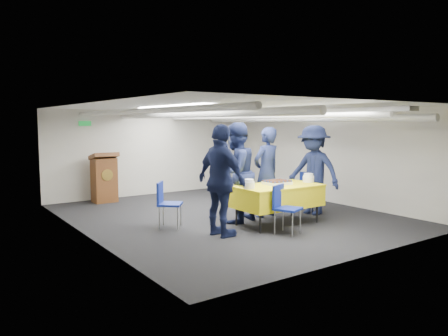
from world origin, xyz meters
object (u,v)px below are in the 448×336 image
at_px(serving_table, 278,196).
at_px(sailor_b, 236,173).
at_px(sailor_d, 313,170).
at_px(sheet_cake, 277,182).
at_px(sailor_c, 221,181).
at_px(sailor_a, 267,172).
at_px(chair_left, 166,200).
at_px(chair_right, 307,188).
at_px(chair_near, 283,204).
at_px(podium, 104,178).

distance_m(serving_table, sailor_b, 0.93).
distance_m(serving_table, sailor_d, 1.36).
bearing_deg(serving_table, sheet_cake, 56.97).
bearing_deg(sailor_c, sailor_a, -70.97).
bearing_deg(chair_left, chair_right, -7.47).
bearing_deg(chair_left, sailor_b, -15.73).
relative_size(chair_left, sailor_c, 0.45).
bearing_deg(sailor_c, serving_table, -90.74).
xyz_separation_m(sailor_a, sailor_c, (-1.68, -0.77, 0.04)).
height_order(chair_near, sailor_b, sailor_b).
bearing_deg(sailor_a, chair_near, 55.67).
height_order(serving_table, chair_left, chair_left).
bearing_deg(sailor_c, podium, 1.37).
xyz_separation_m(serving_table, chair_right, (1.38, 0.56, -0.03)).
height_order(podium, chair_left, podium).
bearing_deg(sailor_a, chair_right, 168.79).
xyz_separation_m(sheet_cake, sailor_c, (-1.45, -0.18, 0.16)).
distance_m(podium, sailor_a, 4.23).
xyz_separation_m(chair_right, sailor_b, (-1.94, 0.05, 0.46)).
xyz_separation_m(serving_table, sailor_a, (0.27, 0.65, 0.38)).
bearing_deg(chair_near, podium, 107.90).
height_order(podium, sailor_d, sailor_d).
bearing_deg(sailor_c, sailor_d, -87.12).
bearing_deg(chair_right, sailor_a, 175.37).
xyz_separation_m(sheet_cake, chair_near, (-0.42, -0.65, -0.28)).
bearing_deg(chair_near, sailor_b, 98.68).
bearing_deg(sailor_a, sheet_cake, 62.30).
bearing_deg(sailor_b, chair_right, 160.53).
xyz_separation_m(sheet_cake, chair_left, (-1.96, 0.92, -0.28)).
bearing_deg(chair_left, serving_table, -27.33).
height_order(serving_table, sailor_d, sailor_d).
height_order(chair_near, sailor_c, sailor_c).
relative_size(chair_near, sailor_c, 0.45).
xyz_separation_m(chair_right, sailor_a, (-1.11, 0.09, 0.41)).
distance_m(chair_near, sailor_b, 1.29).
bearing_deg(sailor_c, chair_right, -81.89).
bearing_deg(sheet_cake, podium, 115.37).
bearing_deg(chair_left, podium, 90.38).
height_order(podium, chair_right, podium).
bearing_deg(serving_table, sailor_d, 12.35).
distance_m(serving_table, chair_left, 2.16).
bearing_deg(chair_near, sailor_d, 27.52).
relative_size(chair_near, sailor_d, 0.45).
height_order(sailor_c, sailor_d, sailor_c).
bearing_deg(sheet_cake, chair_left, 154.76).
xyz_separation_m(serving_table, podium, (-1.94, 4.24, 0.05)).
relative_size(podium, chair_right, 1.44).
xyz_separation_m(sailor_a, sailor_b, (-0.83, -0.04, 0.05)).
bearing_deg(sailor_d, chair_right, 147.98).
relative_size(podium, sailor_c, 0.64).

